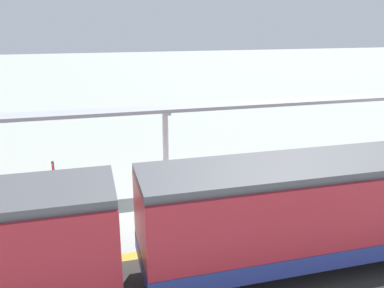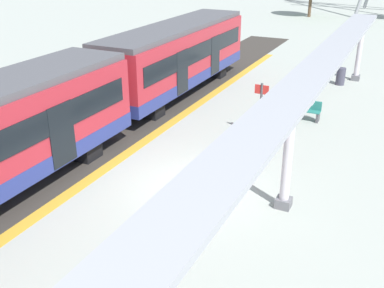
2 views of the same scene
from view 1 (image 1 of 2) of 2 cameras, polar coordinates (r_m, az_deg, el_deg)
The scene contains 9 objects.
ground_plane at distance 16.72m, azimuth -1.23°, elevation -8.85°, with size 176.00×176.00×0.00m, color #A6ACA2.
tactile_edge_strip at distance 13.98m, azimuth 2.03°, elevation -14.50°, with size 0.45×38.88×0.01m, color gold.
trackbed at distance 12.54m, azimuth 4.58°, elevation -18.73°, with size 3.20×50.88×0.01m, color #38332D.
train_near_carriage at distance 12.99m, azimuth 19.07°, elevation -8.98°, with size 2.65×11.65×3.48m.
canopy_pillar_second at distance 18.79m, azimuth -3.85°, elevation -0.16°, with size 1.10×0.44×3.43m.
canopy_beam at distance 18.34m, azimuth -3.82°, elevation 5.12°, with size 1.20×31.18×0.16m, color #A8AAB2.
bench_mid_platform at distance 20.82m, azimuth 17.81°, elevation -2.98°, with size 1.52×0.51×0.86m.
platform_info_sign at distance 16.46m, azimuth -19.33°, elevation -5.25°, with size 0.56×0.10×2.20m.
passenger_waiting_near_edge at distance 17.68m, azimuth 23.10°, elevation -5.34°, with size 0.43×0.49×1.57m.
Camera 1 is at (-14.58, 3.52, 7.38)m, focal length 36.69 mm.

